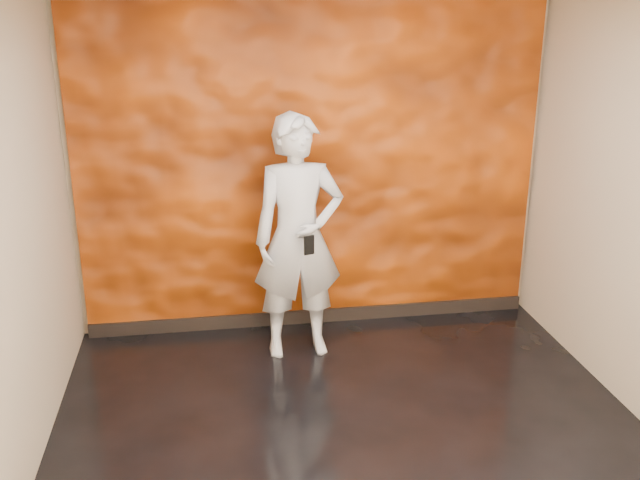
{
  "coord_description": "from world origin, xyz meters",
  "views": [
    {
      "loc": [
        -0.86,
        -3.85,
        2.77
      ],
      "look_at": [
        -0.09,
        0.94,
        1.12
      ],
      "focal_mm": 40.0,
      "sensor_mm": 36.0,
      "label": 1
    }
  ],
  "objects": [
    {
      "name": "phone",
      "position": [
        -0.15,
        1.1,
        1.02
      ],
      "size": [
        0.08,
        0.04,
        0.15
      ],
      "primitive_type": "cube",
      "rotation": [
        0.0,
        0.0,
        0.3
      ],
      "color": "black",
      "rests_on": "man"
    },
    {
      "name": "baseboard",
      "position": [
        0.0,
        1.92,
        0.06
      ],
      "size": [
        3.9,
        0.04,
        0.12
      ],
      "primitive_type": "cube",
      "color": "black",
      "rests_on": "ground"
    },
    {
      "name": "room",
      "position": [
        0.0,
        0.0,
        1.4
      ],
      "size": [
        4.02,
        4.02,
        2.81
      ],
      "color": "black",
      "rests_on": "ground"
    },
    {
      "name": "man",
      "position": [
        -0.19,
        1.41,
        0.98
      ],
      "size": [
        0.74,
        0.5,
        1.96
      ],
      "primitive_type": "imported",
      "rotation": [
        0.0,
        0.0,
        0.05
      ],
      "color": "#9CA3AC",
      "rests_on": "ground"
    },
    {
      "name": "feature_wall",
      "position": [
        0.0,
        1.96,
        1.38
      ],
      "size": [
        3.9,
        0.06,
        2.75
      ],
      "primitive_type": "cube",
      "color": "#CB4C07",
      "rests_on": "ground"
    }
  ]
}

